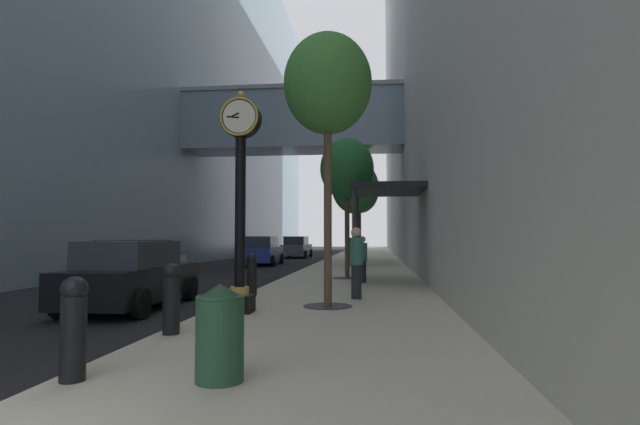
{
  "coord_description": "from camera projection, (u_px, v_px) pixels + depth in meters",
  "views": [
    {
      "loc": [
        3.54,
        -2.61,
        1.7
      ],
      "look_at": [
        0.78,
        21.91,
        2.91
      ],
      "focal_mm": 27.7,
      "sensor_mm": 36.0,
      "label": 1
    }
  ],
  "objects": [
    {
      "name": "car_blue_near",
      "position": [
        262.0,
        251.0,
        29.73
      ],
      "size": [
        2.13,
        4.62,
        1.72
      ],
      "color": "navy",
      "rests_on": "ground"
    },
    {
      "name": "sidewalk_right",
      "position": [
        361.0,
        262.0,
        32.39
      ],
      "size": [
        5.17,
        80.0,
        0.14
      ],
      "primitive_type": "cube",
      "color": "#BCB29E",
      "rests_on": "ground"
    },
    {
      "name": "ground_plane",
      "position": [
        317.0,
        265.0,
        29.7
      ],
      "size": [
        110.0,
        110.0,
        0.0
      ],
      "primitive_type": "plane",
      "color": "black",
      "rests_on": "ground"
    },
    {
      "name": "bollard_nearest",
      "position": [
        73.0,
        326.0,
        5.35
      ],
      "size": [
        0.28,
        0.28,
        1.13
      ],
      "color": "black",
      "rests_on": "sidewalk_right"
    },
    {
      "name": "car_silver_far",
      "position": [
        136.0,
        263.0,
        17.38
      ],
      "size": [
        1.99,
        4.66,
        1.59
      ],
      "color": "#B7BABF",
      "rests_on": "ground"
    },
    {
      "name": "street_tree_mid_far",
      "position": [
        355.0,
        187.0,
        26.26
      ],
      "size": [
        2.49,
        2.49,
        5.64
      ],
      "color": "#333335",
      "rests_on": "sidewalk_right"
    },
    {
      "name": "bollard_second",
      "position": [
        172.0,
        297.0,
        7.92
      ],
      "size": [
        0.28,
        0.28,
        1.13
      ],
      "color": "black",
      "rests_on": "sidewalk_right"
    },
    {
      "name": "street_clock",
      "position": [
        240.0,
        190.0,
        10.27
      ],
      "size": [
        0.84,
        0.55,
        4.63
      ],
      "color": "black",
      "rests_on": "sidewalk_right"
    },
    {
      "name": "street_tree_mid_near",
      "position": [
        347.0,
        170.0,
        18.74
      ],
      "size": [
        2.04,
        2.04,
        5.32
      ],
      "color": "#333335",
      "rests_on": "sidewalk_right"
    },
    {
      "name": "street_tree_near",
      "position": [
        328.0,
        86.0,
        11.27
      ],
      "size": [
        2.02,
        2.02,
        6.22
      ],
      "color": "#333335",
      "rests_on": "sidewalk_right"
    },
    {
      "name": "bollard_fourth",
      "position": [
        252.0,
        273.0,
        13.06
      ],
      "size": [
        0.28,
        0.28,
        1.13
      ],
      "color": "black",
      "rests_on": "sidewalk_right"
    },
    {
      "name": "street_tree_far",
      "position": [
        360.0,
        192.0,
        33.79
      ],
      "size": [
        2.57,
        2.57,
        6.14
      ],
      "color": "#333335",
      "rests_on": "sidewalk_right"
    },
    {
      "name": "car_grey_mid",
      "position": [
        297.0,
        247.0,
        40.19
      ],
      "size": [
        2.16,
        4.38,
        1.73
      ],
      "color": "slate",
      "rests_on": "ground"
    },
    {
      "name": "building_block_left",
      "position": [
        149.0,
        42.0,
        34.79
      ],
      "size": [
        22.33,
        80.0,
        31.05
      ],
      "color": "#849EB2",
      "rests_on": "ground"
    },
    {
      "name": "pedestrian_walking",
      "position": [
        356.0,
        260.0,
        12.45
      ],
      "size": [
        0.48,
        0.48,
        1.8
      ],
      "color": "#23232D",
      "rests_on": "sidewalk_right"
    },
    {
      "name": "pedestrian_by_clock",
      "position": [
        362.0,
        258.0,
        16.72
      ],
      "size": [
        0.41,
        0.41,
        1.58
      ],
      "color": "#23232D",
      "rests_on": "sidewalk_right"
    },
    {
      "name": "trash_bin",
      "position": [
        220.0,
        331.0,
        5.33
      ],
      "size": [
        0.53,
        0.53,
        1.05
      ],
      "color": "#234C33",
      "rests_on": "sidewalk_right"
    },
    {
      "name": "storefront_awning",
      "position": [
        387.0,
        191.0,
        17.19
      ],
      "size": [
        2.4,
        3.6,
        3.3
      ],
      "color": "black",
      "rests_on": "sidewalk_right"
    },
    {
      "name": "car_black_trailing",
      "position": [
        132.0,
        276.0,
        11.68
      ],
      "size": [
        2.09,
        4.49,
        1.59
      ],
      "color": "black",
      "rests_on": "ground"
    }
  ]
}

